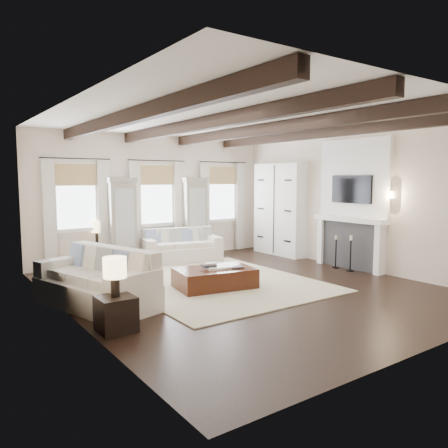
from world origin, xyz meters
TOP-DOWN VIEW (x-y plane):
  - ground at (0.00, 0.00)m, footprint 7.50×7.50m
  - room_shell at (0.75, 0.90)m, footprint 6.54×7.54m
  - area_rug at (-0.23, 0.61)m, footprint 3.57×4.20m
  - sofa_back at (0.35, 3.06)m, footprint 2.07×1.27m
  - sofa_left at (-2.68, 0.42)m, footprint 1.58×2.40m
  - ottoman at (-0.48, 0.28)m, footprint 1.59×1.14m
  - tray at (-0.41, 0.26)m, footprint 0.56×0.46m
  - book_lower at (-0.59, 0.32)m, footprint 0.29×0.24m
  - book_upper at (-0.55, 0.33)m, footprint 0.25×0.20m
  - book_loose at (-0.12, 0.07)m, footprint 0.27×0.22m
  - side_table_front at (-2.91, -0.90)m, footprint 0.49×0.49m
  - lamp_front at (-2.91, -0.90)m, footprint 0.32×0.32m
  - side_table_back at (-1.55, 3.74)m, footprint 0.36×0.36m
  - lamp_back at (-1.55, 3.74)m, footprint 0.32×0.32m
  - candlestick_near at (2.90, -0.21)m, footprint 0.16×0.16m
  - candlestick_far at (2.90, 0.21)m, footprint 0.16×0.16m

SIDE VIEW (x-z plane):
  - ground at x=0.00m, z-range 0.00..0.00m
  - area_rug at x=-0.23m, z-range 0.00..0.02m
  - ottoman at x=-0.48m, z-range 0.00..0.38m
  - side_table_front at x=-2.91m, z-range 0.00..0.49m
  - side_table_back at x=-1.55m, z-range 0.00..0.54m
  - candlestick_far at x=2.90m, z-range -0.07..0.71m
  - candlestick_near at x=2.90m, z-range -0.07..0.74m
  - sofa_back at x=0.35m, z-range -0.07..0.75m
  - sofa_left at x=-2.68m, z-range -0.09..0.86m
  - book_loose at x=-0.12m, z-range 0.38..0.41m
  - tray at x=-0.41m, z-range 0.38..0.42m
  - book_lower at x=-0.59m, z-range 0.42..0.46m
  - book_upper at x=-0.55m, z-range 0.46..0.49m
  - lamp_front at x=-2.91m, z-range 0.58..1.13m
  - lamp_back at x=-1.55m, z-range 0.64..1.20m
  - room_shell at x=0.75m, z-range 0.28..3.50m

